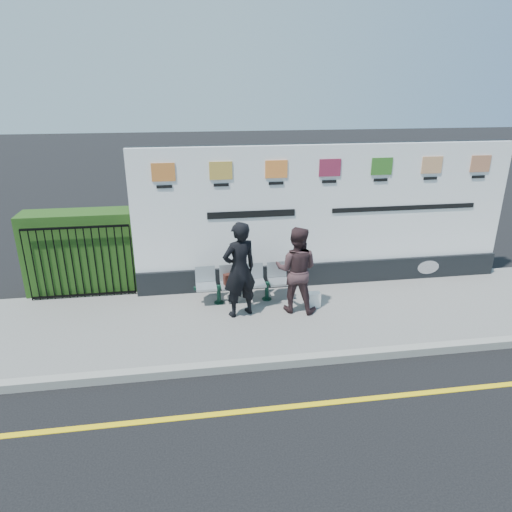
{
  "coord_description": "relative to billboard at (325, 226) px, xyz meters",
  "views": [
    {
      "loc": [
        -2.36,
        -5.1,
        4.25
      ],
      "look_at": [
        -1.16,
        2.74,
        1.25
      ],
      "focal_mm": 32.0,
      "sensor_mm": 36.0,
      "label": 1
    }
  ],
  "objects": [
    {
      "name": "ground",
      "position": [
        -0.5,
        -3.85,
        -1.42
      ],
      "size": [
        80.0,
        80.0,
        0.0
      ],
      "primitive_type": "plane",
      "color": "black"
    },
    {
      "name": "pavement",
      "position": [
        -0.5,
        -1.35,
        -1.36
      ],
      "size": [
        14.0,
        3.0,
        0.12
      ],
      "primitive_type": "cube",
      "color": "slate",
      "rests_on": "ground"
    },
    {
      "name": "kerb",
      "position": [
        -0.5,
        -2.85,
        -1.35
      ],
      "size": [
        14.0,
        0.18,
        0.14
      ],
      "primitive_type": "cube",
      "color": "gray",
      "rests_on": "ground"
    },
    {
      "name": "yellow_line",
      "position": [
        -0.5,
        -3.85,
        -1.42
      ],
      "size": [
        14.0,
        0.1,
        0.01
      ],
      "primitive_type": "cube",
      "color": "yellow",
      "rests_on": "ground"
    },
    {
      "name": "billboard",
      "position": [
        0.0,
        0.0,
        0.0
      ],
      "size": [
        8.0,
        0.3,
        3.0
      ],
      "color": "black",
      "rests_on": "pavement"
    },
    {
      "name": "hedge",
      "position": [
        -5.08,
        0.45,
        -0.45
      ],
      "size": [
        2.35,
        0.7,
        1.7
      ],
      "primitive_type": "cube",
      "color": "#224615",
      "rests_on": "pavement"
    },
    {
      "name": "railing",
      "position": [
        -5.08,
        -0.0,
        -0.53
      ],
      "size": [
        2.05,
        0.06,
        1.54
      ],
      "primitive_type": null,
      "color": "black",
      "rests_on": "pavement"
    },
    {
      "name": "bench",
      "position": [
        -1.86,
        -0.68,
        -1.1
      ],
      "size": [
        1.87,
        0.52,
        0.4
      ],
      "primitive_type": null,
      "rotation": [
        0.0,
        0.0,
        0.01
      ],
      "color": "#AFB5B9",
      "rests_on": "pavement"
    },
    {
      "name": "woman_left",
      "position": [
        -1.99,
        -1.23,
        -0.38
      ],
      "size": [
        0.78,
        0.65,
        1.84
      ],
      "primitive_type": "imported",
      "rotation": [
        0.0,
        0.0,
        3.51
      ],
      "color": "black",
      "rests_on": "pavement"
    },
    {
      "name": "woman_right",
      "position": [
        -0.91,
        -1.2,
        -0.46
      ],
      "size": [
        1.0,
        0.9,
        1.69
      ],
      "primitive_type": "imported",
      "rotation": [
        0.0,
        0.0,
        2.77
      ],
      "color": "#3A2528",
      "rests_on": "pavement"
    },
    {
      "name": "handbag_brown",
      "position": [
        -2.11,
        -0.68,
        -0.79
      ],
      "size": [
        0.3,
        0.2,
        0.22
      ],
      "primitive_type": "cube",
      "rotation": [
        0.0,
        0.0,
        0.3
      ],
      "color": "#33130E",
      "rests_on": "bench"
    },
    {
      "name": "carrier_bag_white",
      "position": [
        -0.54,
        -1.11,
        -1.15
      ],
      "size": [
        0.29,
        0.17,
        0.29
      ],
      "primitive_type": "cube",
      "color": "white",
      "rests_on": "pavement"
    }
  ]
}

